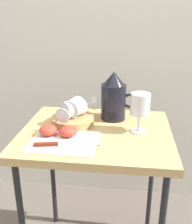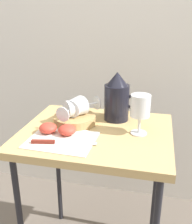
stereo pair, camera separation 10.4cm
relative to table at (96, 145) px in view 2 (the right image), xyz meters
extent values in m
cube|color=silver|center=(0.00, 0.56, 0.43)|extent=(2.40, 0.03, 2.11)
cube|color=tan|center=(0.00, 0.00, 0.05)|extent=(0.60, 0.50, 0.03)
cylinder|color=black|center=(-0.26, 0.21, -0.29)|extent=(0.02, 0.02, 0.66)
cylinder|color=black|center=(0.26, 0.21, -0.29)|extent=(0.02, 0.02, 0.66)
cube|color=silver|center=(-0.10, -0.11, 0.07)|extent=(0.25, 0.21, 0.00)
cylinder|color=tan|center=(-0.10, 0.05, 0.08)|extent=(0.18, 0.18, 0.03)
cylinder|color=black|center=(0.06, 0.14, 0.14)|extent=(0.11, 0.11, 0.16)
cylinder|color=#B23819|center=(0.06, 0.14, 0.11)|extent=(0.10, 0.10, 0.09)
cone|color=black|center=(0.06, 0.14, 0.25)|extent=(0.09, 0.09, 0.06)
torus|color=black|center=(0.13, 0.14, 0.15)|extent=(0.07, 0.01, 0.07)
cylinder|color=silver|center=(0.17, 0.01, 0.07)|extent=(0.06, 0.06, 0.00)
cylinder|color=silver|center=(0.17, 0.01, 0.10)|extent=(0.01, 0.01, 0.07)
cylinder|color=silver|center=(0.17, 0.01, 0.18)|extent=(0.08, 0.08, 0.08)
cylinder|color=#B23819|center=(0.17, 0.01, 0.16)|extent=(0.07, 0.07, 0.04)
cylinder|color=silver|center=(-0.10, 0.06, 0.14)|extent=(0.11, 0.11, 0.07)
cylinder|color=silver|center=(-0.05, 0.11, 0.14)|extent=(0.05, 0.05, 0.01)
cylinder|color=silver|center=(-0.03, 0.13, 0.14)|extent=(0.05, 0.04, 0.06)
cylinder|color=silver|center=(-0.10, 0.06, 0.14)|extent=(0.09, 0.10, 0.07)
cylinder|color=silver|center=(-0.12, 0.00, 0.14)|extent=(0.02, 0.06, 0.01)
cylinder|color=silver|center=(-0.13, -0.04, 0.14)|extent=(0.06, 0.02, 0.06)
ellipsoid|color=#CC3D2D|center=(-0.18, -0.07, 0.09)|extent=(0.07, 0.07, 0.04)
ellipsoid|color=#CC3D2D|center=(-0.10, -0.07, 0.09)|extent=(0.07, 0.07, 0.04)
cube|color=silver|center=(-0.04, -0.13, 0.07)|extent=(0.15, 0.04, 0.00)
cube|color=maroon|center=(-0.16, -0.16, 0.07)|extent=(0.09, 0.03, 0.01)
camera|label=1|loc=(0.12, -0.96, 0.52)|focal=42.60mm
camera|label=2|loc=(0.22, -0.94, 0.52)|focal=42.60mm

